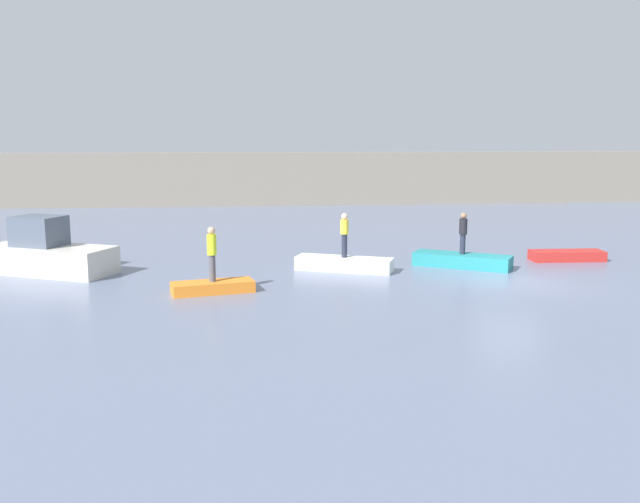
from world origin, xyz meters
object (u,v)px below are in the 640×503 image
Objects in this scene: person_yellow_shirt at (344,233)px; rowboat_white at (344,264)px; rowboat_teal at (462,261)px; person_dark_shirt at (463,231)px; rowboat_orange at (213,287)px; rowboat_red at (567,256)px; motorboat at (47,254)px; person_hiviz_shirt at (212,251)px.

rowboat_white is at bearing 153.43° from person_yellow_shirt.
rowboat_teal is 4.97m from person_yellow_shirt.
person_dark_shirt is at bearing 2.91° from person_yellow_shirt.
rowboat_teal is (9.75, 3.63, 0.07)m from rowboat_orange.
rowboat_red is 1.82× the size of person_dark_shirt.
motorboat is at bearing 134.80° from rowboat_orange.
motorboat is 3.12× the size of person_yellow_shirt.
motorboat reaches higher than rowboat_white.
person_yellow_shirt is at bearing -171.00° from rowboat_red.
person_dark_shirt is (0.00, -0.00, 1.21)m from rowboat_teal.
motorboat is 1.97× the size of rowboat_orange.
rowboat_white is 9.74m from rowboat_red.
rowboat_orange is at bearing -159.60° from person_dark_shirt.
rowboat_teal is at bearing 90.00° from person_dark_shirt.
person_hiviz_shirt is (-0.00, 0.00, 1.25)m from rowboat_orange.
motorboat is 7.66m from rowboat_orange.
rowboat_orange is 15.32m from rowboat_red.
rowboat_teal is 2.22× the size of person_yellow_shirt.
person_hiviz_shirt reaches higher than rowboat_teal.
rowboat_white is 2.19× the size of person_yellow_shirt.
person_yellow_shirt is at bearing 34.38° from person_hiviz_shirt.
rowboat_teal reaches higher than rowboat_orange.
motorboat is 1.78× the size of rowboat_red.
rowboat_orange is at bearing -122.72° from rowboat_white.
rowboat_orange is at bearing 0.00° from person_hiviz_shirt.
person_yellow_shirt reaches higher than rowboat_red.
rowboat_teal is 2.07× the size of person_hiviz_shirt.
person_yellow_shirt is (0.00, -0.00, 1.24)m from rowboat_white.
rowboat_white reaches higher than rowboat_orange.
person_yellow_shirt reaches higher than person_hiviz_shirt.
rowboat_red is 9.83m from person_yellow_shirt.
person_dark_shirt reaches higher than rowboat_orange.
rowboat_white reaches higher than rowboat_red.
rowboat_white is 2.04× the size of person_hiviz_shirt.
person_dark_shirt is (4.81, 0.24, -0.03)m from person_yellow_shirt.
rowboat_red is 15.37m from person_hiviz_shirt.
rowboat_orange is 1.47× the size of person_hiviz_shirt.
rowboat_orange is at bearing -31.76° from motorboat.
person_hiviz_shirt reaches higher than rowboat_orange.
person_yellow_shirt is (-4.81, -0.24, 1.24)m from rowboat_teal.
person_dark_shirt is at bearing 20.40° from person_hiviz_shirt.
motorboat is 1.43× the size of rowboat_white.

